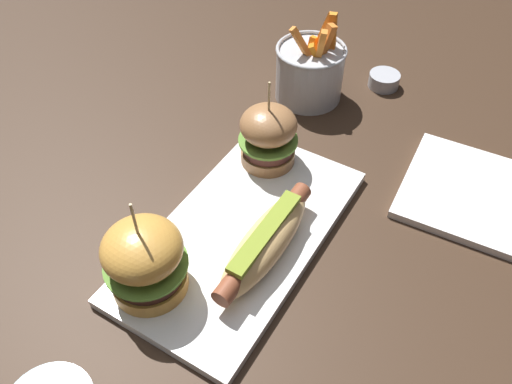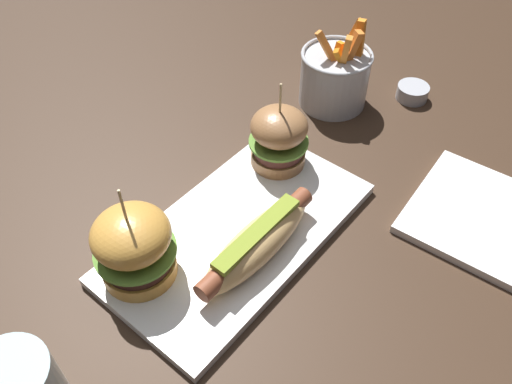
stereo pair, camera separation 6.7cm
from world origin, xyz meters
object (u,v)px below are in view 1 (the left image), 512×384
at_px(sauce_ramekin, 384,80).
at_px(slider_right, 268,136).
at_px(fries_bucket, 310,71).
at_px(hot_dog, 265,241).
at_px(side_plate, 471,193).
at_px(platter_main, 242,234).
at_px(slider_left, 145,260).

bearing_deg(sauce_ramekin, slider_right, 166.13).
height_order(slider_right, fries_bucket, slider_right).
height_order(hot_dog, side_plate, hot_dog).
bearing_deg(platter_main, hot_dog, -109.50).
relative_size(slider_left, side_plate, 0.77).
xyz_separation_m(slider_right, sauce_ramekin, (0.28, -0.07, -0.05)).
bearing_deg(fries_bucket, hot_dog, -161.51).
relative_size(platter_main, sauce_ramekin, 6.81).
relative_size(hot_dog, side_plate, 1.07).
bearing_deg(fries_bucket, platter_main, -168.01).
relative_size(hot_dog, sauce_ramekin, 3.72).
relative_size(hot_dog, slider_left, 1.39).
height_order(platter_main, hot_dog, hot_dog).
relative_size(fries_bucket, side_plate, 0.79).
relative_size(platter_main, slider_left, 2.54).
height_order(platter_main, sauce_ramekin, sauce_ramekin).
bearing_deg(fries_bucket, slider_left, -177.34).
bearing_deg(platter_main, side_plate, -45.85).
distance_m(hot_dog, side_plate, 0.31).
height_order(fries_bucket, sauce_ramekin, fries_bucket).
distance_m(hot_dog, slider_right, 0.17).
relative_size(platter_main, hot_dog, 1.83).
relative_size(slider_right, sauce_ramekin, 2.56).
xyz_separation_m(sauce_ramekin, side_plate, (-0.19, -0.21, -0.01)).
bearing_deg(side_plate, fries_bucket, 73.17).
bearing_deg(slider_left, hot_dog, -39.94).
bearing_deg(fries_bucket, slider_right, -171.07).
bearing_deg(platter_main, slider_left, 159.29).
xyz_separation_m(slider_right, side_plate, (0.10, -0.28, -0.05)).
bearing_deg(side_plate, slider_left, 141.36).
bearing_deg(slider_left, fries_bucket, 2.66).
xyz_separation_m(hot_dog, fries_bucket, (0.34, 0.11, 0.01)).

